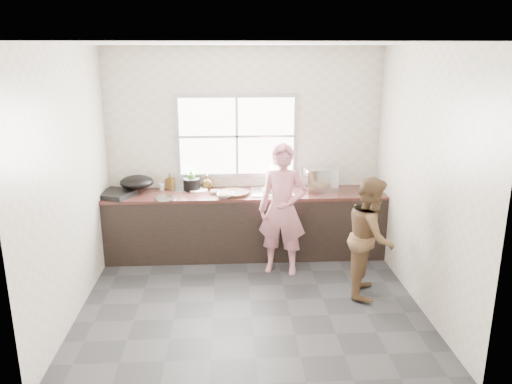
{
  "coord_description": "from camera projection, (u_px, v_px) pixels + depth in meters",
  "views": [
    {
      "loc": [
        -0.21,
        -4.92,
        2.65
      ],
      "look_at": [
        0.1,
        0.65,
        1.05
      ],
      "focal_mm": 35.0,
      "sensor_mm": 36.0,
      "label": 1
    }
  ],
  "objects": [
    {
      "name": "wall_left",
      "position": [
        70.0,
        184.0,
        4.99
      ],
      "size": [
        0.01,
        3.2,
        2.7
      ],
      "primitive_type": "cube",
      "color": "silver",
      "rests_on": "ground"
    },
    {
      "name": "bottle_brown_tall",
      "position": [
        170.0,
        182.0,
        6.6
      ],
      "size": [
        0.12,
        0.12,
        0.2
      ],
      "primitive_type": "imported",
      "rotation": [
        0.0,
        0.0,
        -0.38
      ],
      "color": "#4C3113",
      "rests_on": "countertop"
    },
    {
      "name": "window_frame",
      "position": [
        237.0,
        136.0,
        6.56
      ],
      "size": [
        1.6,
        0.05,
        1.1
      ],
      "primitive_type": "cube",
      "color": "#9EA0A5",
      "rests_on": "wall_back"
    },
    {
      "name": "ceiling",
      "position": [
        249.0,
        43.0,
        4.72
      ],
      "size": [
        3.6,
        3.2,
        0.01
      ],
      "primitive_type": "cube",
      "color": "silver",
      "rests_on": "wall_back"
    },
    {
      "name": "wall_front",
      "position": [
        260.0,
        239.0,
        3.55
      ],
      "size": [
        3.6,
        0.01,
        2.7
      ],
      "primitive_type": "cube",
      "color": "beige",
      "rests_on": "ground"
    },
    {
      "name": "wok",
      "position": [
        137.0,
        182.0,
        6.42
      ],
      "size": [
        0.52,
        0.52,
        0.16
      ],
      "primitive_type": "ellipsoid",
      "rotation": [
        0.0,
        0.0,
        -0.24
      ],
      "color": "black",
      "rests_on": "burner"
    },
    {
      "name": "wall_back",
      "position": [
        244.0,
        151.0,
        6.63
      ],
      "size": [
        3.6,
        0.01,
        2.7
      ],
      "primitive_type": "cube",
      "color": "beige",
      "rests_on": "ground"
    },
    {
      "name": "faucet",
      "position": [
        271.0,
        177.0,
        6.63
      ],
      "size": [
        0.02,
        0.02,
        0.3
      ],
      "primitive_type": "cylinder",
      "color": "silver",
      "rests_on": "countertop"
    },
    {
      "name": "dish_rack",
      "position": [
        320.0,
        179.0,
        6.51
      ],
      "size": [
        0.44,
        0.33,
        0.31
      ],
      "primitive_type": "cube",
      "rotation": [
        0.0,
        0.0,
        0.11
      ],
      "color": "silver",
      "rests_on": "countertop"
    },
    {
      "name": "window_glazing",
      "position": [
        237.0,
        136.0,
        6.53
      ],
      "size": [
        1.5,
        0.01,
        1.0
      ],
      "primitive_type": "cube",
      "color": "white",
      "rests_on": "window_frame"
    },
    {
      "name": "burner",
      "position": [
        115.0,
        194.0,
        6.3
      ],
      "size": [
        0.55,
        0.55,
        0.06
      ],
      "primitive_type": "cube",
      "rotation": [
        0.0,
        0.0,
        -0.41
      ],
      "color": "black",
      "rests_on": "countertop"
    },
    {
      "name": "person_side",
      "position": [
        371.0,
        237.0,
        5.47
      ],
      "size": [
        0.67,
        0.77,
        1.34
      ],
      "primitive_type": "imported",
      "rotation": [
        0.0,
        0.0,
        1.28
      ],
      "color": "brown",
      "rests_on": "floor"
    },
    {
      "name": "pot_lid_left",
      "position": [
        166.0,
        198.0,
        6.21
      ],
      "size": [
        0.36,
        0.36,
        0.01
      ],
      "primitive_type": "cylinder",
      "rotation": [
        0.0,
        0.0,
        0.42
      ],
      "color": "#AFB1B7",
      "rests_on": "countertop"
    },
    {
      "name": "woman",
      "position": [
        283.0,
        214.0,
        5.99
      ],
      "size": [
        0.62,
        0.49,
        1.49
      ],
      "primitive_type": "imported",
      "rotation": [
        0.0,
        0.0,
        -0.27
      ],
      "color": "#C87885",
      "rests_on": "floor"
    },
    {
      "name": "black_pot",
      "position": [
        192.0,
        184.0,
        6.56
      ],
      "size": [
        0.24,
        0.24,
        0.16
      ],
      "primitive_type": "cylinder",
      "rotation": [
        0.0,
        0.0,
        0.09
      ],
      "color": "black",
      "rests_on": "countertop"
    },
    {
      "name": "cleaver",
      "position": [
        218.0,
        190.0,
        6.41
      ],
      "size": [
        0.21,
        0.11,
        0.01
      ],
      "primitive_type": "cube",
      "rotation": [
        0.0,
        0.0,
        -0.06
      ],
      "color": "#B2B6B9",
      "rests_on": "cutting_board"
    },
    {
      "name": "bowl_mince",
      "position": [
        226.0,
        195.0,
        6.26
      ],
      "size": [
        0.23,
        0.23,
        0.06
      ],
      "primitive_type": "imported",
      "rotation": [
        0.0,
        0.0,
        -0.03
      ],
      "color": "silver",
      "rests_on": "countertop"
    },
    {
      "name": "pot_lid_right",
      "position": [
        180.0,
        190.0,
        6.58
      ],
      "size": [
        0.27,
        0.27,
        0.01
      ],
      "primitive_type": "cylinder",
      "rotation": [
        0.0,
        0.0,
        -0.06
      ],
      "color": "silver",
      "rests_on": "countertop"
    },
    {
      "name": "bottle_green",
      "position": [
        191.0,
        179.0,
        6.59
      ],
      "size": [
        0.13,
        0.13,
        0.29
      ],
      "primitive_type": "imported",
      "rotation": [
        0.0,
        0.0,
        0.16
      ],
      "color": "green",
      "rests_on": "countertop"
    },
    {
      "name": "plate_food",
      "position": [
        198.0,
        190.0,
        6.54
      ],
      "size": [
        0.25,
        0.25,
        0.02
      ],
      "primitive_type": "cylinder",
      "rotation": [
        0.0,
        0.0,
        -0.03
      ],
      "color": "silver",
      "rests_on": "countertop"
    },
    {
      "name": "countertop",
      "position": [
        246.0,
        194.0,
        6.47
      ],
      "size": [
        3.6,
        0.64,
        0.04
      ],
      "primitive_type": "cube",
      "color": "#371B16",
      "rests_on": "cabinet"
    },
    {
      "name": "cutting_board",
      "position": [
        233.0,
        193.0,
        6.37
      ],
      "size": [
        0.4,
        0.4,
        0.04
      ],
      "primitive_type": "cylinder",
      "rotation": [
        0.0,
        0.0,
        -0.01
      ],
      "color": "black",
      "rests_on": "countertop"
    },
    {
      "name": "wall_right",
      "position": [
        423.0,
        179.0,
        5.19
      ],
      "size": [
        0.01,
        3.2,
        2.7
      ],
      "primitive_type": "cube",
      "color": "silver",
      "rests_on": "ground"
    },
    {
      "name": "cabinet",
      "position": [
        246.0,
        225.0,
        6.59
      ],
      "size": [
        3.6,
        0.62,
        0.82
      ],
      "primitive_type": "cube",
      "color": "black",
      "rests_on": "floor"
    },
    {
      "name": "bowl_crabs",
      "position": [
        276.0,
        190.0,
        6.48
      ],
      "size": [
        0.2,
        0.2,
        0.06
      ],
      "primitive_type": "imported",
      "rotation": [
        0.0,
        0.0,
        -0.04
      ],
      "color": "white",
      "rests_on": "countertop"
    },
    {
      "name": "bowl_held",
      "position": [
        268.0,
        190.0,
        6.48
      ],
      "size": [
        0.25,
        0.25,
        0.07
      ],
      "primitive_type": "imported",
      "rotation": [
        0.0,
        0.0,
        0.19
      ],
      "color": "white",
      "rests_on": "countertop"
    },
    {
      "name": "floor",
      "position": [
        250.0,
        301.0,
        5.46
      ],
      "size": [
        3.6,
        3.2,
        0.01
      ],
      "primitive_type": "cube",
      "color": "#2B2B2E",
      "rests_on": "ground"
    },
    {
      "name": "glass_jar",
      "position": [
        162.0,
        187.0,
        6.56
      ],
      "size": [
        0.07,
        0.07,
        0.09
      ],
      "primitive_type": "cylinder",
      "rotation": [
        0.0,
        0.0,
        0.06
      ],
      "color": "silver",
      "rests_on": "countertop"
    },
    {
      "name": "bottle_brown_short",
      "position": [
        207.0,
        182.0,
        6.63
      ],
      "size": [
        0.16,
        0.16,
        0.17
      ],
      "primitive_type": "imported",
      "rotation": [
        0.0,
        0.0,
        0.17
      ],
      "color": "#483212",
      "rests_on": "countertop"
    },
    {
      "name": "sink",
      "position": [
        272.0,
        192.0,
        6.48
      ],
      "size": [
        0.55,
        0.45,
        0.02
      ],
      "primitive_type": "cube",
      "color": "silver",
      "rests_on": "countertop"
    }
  ]
}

